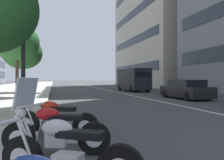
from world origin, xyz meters
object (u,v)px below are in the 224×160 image
at_px(street_tree_near_plaza_corner, 17,42).
at_px(street_tree_by_lamp_post, 22,53).
at_px(car_mid_block_traffic, 185,90).
at_px(delivery_van_ahead, 133,79).
at_px(motorcycle_under_tarp, 54,132).
at_px(motorcycle_far_end_row, 54,120).
at_px(motorcycle_second_in_row, 66,153).

xyz_separation_m(street_tree_near_plaza_corner, street_tree_by_lamp_post, (6.41, 0.43, -0.06)).
height_order(car_mid_block_traffic, delivery_van_ahead, delivery_van_ahead).
bearing_deg(street_tree_near_plaza_corner, car_mid_block_traffic, -103.82).
distance_m(car_mid_block_traffic, delivery_van_ahead, 10.83).
bearing_deg(street_tree_by_lamp_post, motorcycle_under_tarp, -171.23).
relative_size(motorcycle_far_end_row, delivery_van_ahead, 0.33).
bearing_deg(motorcycle_second_in_row, delivery_van_ahead, -81.00).
xyz_separation_m(motorcycle_far_end_row, street_tree_near_plaza_corner, (11.87, 2.58, 3.67)).
bearing_deg(street_tree_near_plaza_corner, motorcycle_second_in_row, -169.32).
xyz_separation_m(motorcycle_far_end_row, car_mid_block_traffic, (8.94, -9.33, 0.23)).
height_order(delivery_van_ahead, street_tree_by_lamp_post, street_tree_by_lamp_post).
relative_size(street_tree_near_plaza_corner, street_tree_by_lamp_post, 0.96).
bearing_deg(motorcycle_second_in_row, motorcycle_far_end_row, -55.77).
bearing_deg(delivery_van_ahead, motorcycle_under_tarp, 154.84).
xyz_separation_m(motorcycle_under_tarp, street_tree_by_lamp_post, (19.53, 3.01, 3.61)).
relative_size(motorcycle_under_tarp, delivery_van_ahead, 0.34).
height_order(motorcycle_far_end_row, street_tree_by_lamp_post, street_tree_by_lamp_post).
height_order(motorcycle_under_tarp, delivery_van_ahead, delivery_van_ahead).
xyz_separation_m(motorcycle_under_tarp, car_mid_block_traffic, (10.19, -9.32, 0.23)).
xyz_separation_m(car_mid_block_traffic, delivery_van_ahead, (10.80, 0.19, 0.74)).
bearing_deg(motorcycle_far_end_row, delivery_van_ahead, -87.78).
height_order(motorcycle_second_in_row, street_tree_near_plaza_corner, street_tree_near_plaza_corner).
relative_size(motorcycle_second_in_row, street_tree_by_lamp_post, 0.34).
distance_m(motorcycle_second_in_row, delivery_van_ahead, 24.09).
xyz_separation_m(motorcycle_second_in_row, street_tree_by_lamp_post, (20.87, 3.16, 3.61)).
height_order(car_mid_block_traffic, street_tree_near_plaza_corner, street_tree_near_plaza_corner).
height_order(motorcycle_under_tarp, car_mid_block_traffic, motorcycle_under_tarp).
bearing_deg(delivery_van_ahead, street_tree_by_lamp_post, 95.20).
distance_m(motorcycle_far_end_row, delivery_van_ahead, 21.78).
height_order(motorcycle_second_in_row, delivery_van_ahead, delivery_van_ahead).
height_order(car_mid_block_traffic, street_tree_by_lamp_post, street_tree_by_lamp_post).
relative_size(motorcycle_under_tarp, car_mid_block_traffic, 0.44).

